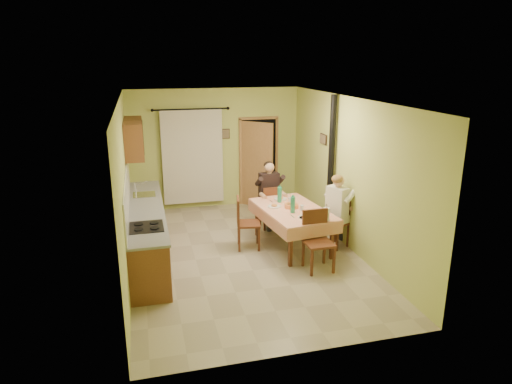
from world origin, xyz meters
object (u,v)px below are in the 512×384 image
object	(u,v)px
man_far	(269,187)
man_right	(338,202)
dining_table	(292,228)
chair_near	(318,253)
chair_left	(248,233)
chair_far	(269,215)
chair_right	(337,232)
stove_flue	(330,185)

from	to	relation	value
man_far	man_right	size ratio (longest dim) A/B	1.00
dining_table	man_far	xyz separation A→B (m)	(-0.14, 1.08, 0.50)
chair_near	chair_left	distance (m)	1.52
chair_left	man_far	size ratio (longest dim) A/B	0.71
dining_table	man_far	world-z (taller)	man_far
chair_far	chair_left	distance (m)	1.15
man_far	chair_right	bearing A→B (deg)	-56.27
dining_table	chair_right	world-z (taller)	chair_right
chair_far	stove_flue	xyz separation A→B (m)	(1.07, -0.62, 0.74)
dining_table	chair_left	xyz separation A→B (m)	(-0.83, 0.15, -0.09)
stove_flue	chair_right	bearing A→B (deg)	-98.50
man_right	stove_flue	xyz separation A→B (m)	(0.11, 0.66, 0.15)
man_far	chair_far	bearing A→B (deg)	-90.00
chair_near	man_right	size ratio (longest dim) A/B	0.73
man_right	chair_left	bearing A→B (deg)	53.14
dining_table	man_far	bearing A→B (deg)	89.90
man_far	man_right	world-z (taller)	same
chair_right	chair_left	world-z (taller)	chair_left
dining_table	stove_flue	bearing A→B (deg)	18.36
man_far	man_right	xyz separation A→B (m)	(0.96, -1.29, 0.00)
chair_near	man_right	distance (m)	1.24
chair_far	chair_near	world-z (taller)	chair_near
chair_far	chair_right	distance (m)	1.60
man_far	stove_flue	size ratio (longest dim) A/B	0.50
chair_near	chair_left	bearing A→B (deg)	-52.89
chair_near	chair_right	xyz separation A→B (m)	(0.72, 0.83, -0.00)
chair_right	man_right	bearing A→B (deg)	90.00
stove_flue	chair_near	bearing A→B (deg)	-118.86
dining_table	chair_right	size ratio (longest dim) A/B	2.10
chair_far	stove_flue	distance (m)	1.44
chair_far	chair_right	world-z (taller)	same
dining_table	stove_flue	xyz separation A→B (m)	(0.93, 0.45, 0.64)
dining_table	chair_left	distance (m)	0.85
chair_near	chair_right	size ratio (longest dim) A/B	1.10
chair_far	man_far	distance (m)	0.59
chair_near	chair_right	bearing A→B (deg)	-132.09
chair_left	dining_table	bearing A→B (deg)	89.87
dining_table	man_right	distance (m)	0.98
chair_right	stove_flue	bearing A→B (deg)	-33.12
man_far	man_right	bearing A→B (deg)	-56.69
chair_far	stove_flue	bearing A→B (deg)	-33.55
dining_table	chair_left	world-z (taller)	chair_left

